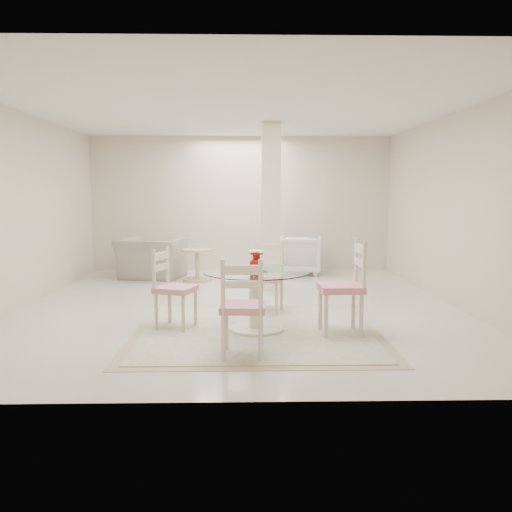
{
  "coord_description": "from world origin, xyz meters",
  "views": [
    {
      "loc": [
        0.06,
        -7.48,
        1.6
      ],
      "look_at": [
        0.2,
        -1.19,
        0.85
      ],
      "focal_mm": 38.0,
      "sensor_mm": 36.0,
      "label": 1
    }
  ],
  "objects_px": {
    "dining_chair_west": "(170,282)",
    "dining_chair_south": "(242,300)",
    "armchair_white": "(300,255)",
    "recliner_taupe": "(152,258)",
    "column": "(271,207)",
    "dining_chair_north": "(268,271)",
    "red_vase": "(256,261)",
    "dining_table": "(256,301)",
    "dining_chair_east": "(348,280)",
    "side_table": "(197,266)"
  },
  "relations": [
    {
      "from": "dining_table",
      "to": "dining_chair_west",
      "type": "xyz_separation_m",
      "value": [
        -1.0,
        0.18,
        0.19
      ]
    },
    {
      "from": "red_vase",
      "to": "dining_chair_south",
      "type": "height_order",
      "value": "dining_chair_south"
    },
    {
      "from": "dining_table",
      "to": "dining_chair_west",
      "type": "height_order",
      "value": "dining_chair_west"
    },
    {
      "from": "dining_table",
      "to": "side_table",
      "type": "relative_size",
      "value": 2.12
    },
    {
      "from": "side_table",
      "to": "red_vase",
      "type": "bearing_deg",
      "value": -74.7
    },
    {
      "from": "column",
      "to": "armchair_white",
      "type": "xyz_separation_m",
      "value": [
        0.66,
        1.69,
        -0.98
      ]
    },
    {
      "from": "dining_table",
      "to": "dining_chair_south",
      "type": "height_order",
      "value": "dining_chair_south"
    },
    {
      "from": "red_vase",
      "to": "recliner_taupe",
      "type": "bearing_deg",
      "value": 115.28
    },
    {
      "from": "dining_table",
      "to": "dining_chair_west",
      "type": "distance_m",
      "value": 1.03
    },
    {
      "from": "dining_chair_south",
      "to": "dining_chair_west",
      "type": "bearing_deg",
      "value": -51.79
    },
    {
      "from": "dining_chair_east",
      "to": "side_table",
      "type": "bearing_deg",
      "value": -153.27
    },
    {
      "from": "dining_chair_south",
      "to": "recliner_taupe",
      "type": "xyz_separation_m",
      "value": [
        -1.7,
        4.94,
        -0.2
      ]
    },
    {
      "from": "dining_chair_west",
      "to": "side_table",
      "type": "bearing_deg",
      "value": 18.61
    },
    {
      "from": "dining_chair_north",
      "to": "side_table",
      "type": "height_order",
      "value": "dining_chair_north"
    },
    {
      "from": "red_vase",
      "to": "dining_chair_west",
      "type": "distance_m",
      "value": 1.05
    },
    {
      "from": "recliner_taupe",
      "to": "armchair_white",
      "type": "relative_size",
      "value": 1.4
    },
    {
      "from": "recliner_taupe",
      "to": "column",
      "type": "bearing_deg",
      "value": 161.83
    },
    {
      "from": "dining_table",
      "to": "dining_chair_north",
      "type": "height_order",
      "value": "dining_chair_north"
    },
    {
      "from": "dining_table",
      "to": "dining_chair_east",
      "type": "xyz_separation_m",
      "value": [
        1.01,
        -0.15,
        0.27
      ]
    },
    {
      "from": "dining_chair_south",
      "to": "armchair_white",
      "type": "distance_m",
      "value": 5.5
    },
    {
      "from": "dining_chair_north",
      "to": "recliner_taupe",
      "type": "height_order",
      "value": "dining_chair_north"
    },
    {
      "from": "dining_table",
      "to": "recliner_taupe",
      "type": "bearing_deg",
      "value": 115.26
    },
    {
      "from": "dining_chair_west",
      "to": "side_table",
      "type": "relative_size",
      "value": 1.82
    },
    {
      "from": "column",
      "to": "dining_chair_north",
      "type": "distance_m",
      "value": 1.87
    },
    {
      "from": "dining_chair_east",
      "to": "dining_chair_west",
      "type": "distance_m",
      "value": 2.04
    },
    {
      "from": "armchair_white",
      "to": "dining_chair_south",
      "type": "bearing_deg",
      "value": 86.8
    },
    {
      "from": "red_vase",
      "to": "dining_chair_east",
      "type": "relative_size",
      "value": 0.21
    },
    {
      "from": "red_vase",
      "to": "dining_chair_north",
      "type": "xyz_separation_m",
      "value": [
        0.17,
        1.0,
        -0.27
      ]
    },
    {
      "from": "dining_table",
      "to": "recliner_taupe",
      "type": "height_order",
      "value": "recliner_taupe"
    },
    {
      "from": "red_vase",
      "to": "dining_chair_east",
      "type": "distance_m",
      "value": 1.04
    },
    {
      "from": "dining_table",
      "to": "red_vase",
      "type": "relative_size",
      "value": 4.93
    },
    {
      "from": "column",
      "to": "armchair_white",
      "type": "distance_m",
      "value": 2.06
    },
    {
      "from": "armchair_white",
      "to": "recliner_taupe",
      "type": "bearing_deg",
      "value": 17.46
    },
    {
      "from": "armchair_white",
      "to": "side_table",
      "type": "height_order",
      "value": "armchair_white"
    },
    {
      "from": "recliner_taupe",
      "to": "armchair_white",
      "type": "xyz_separation_m",
      "value": [
        2.81,
        0.44,
        0.0
      ]
    },
    {
      "from": "dining_chair_east",
      "to": "side_table",
      "type": "xyz_separation_m",
      "value": [
        -1.99,
        3.73,
        -0.36
      ]
    },
    {
      "from": "dining_chair_north",
      "to": "dining_chair_west",
      "type": "xyz_separation_m",
      "value": [
        -1.17,
        -0.83,
        -0.0
      ]
    },
    {
      "from": "dining_chair_east",
      "to": "dining_chair_west",
      "type": "height_order",
      "value": "dining_chair_east"
    },
    {
      "from": "recliner_taupe",
      "to": "dining_chair_west",
      "type": "bearing_deg",
      "value": 114.65
    },
    {
      "from": "dining_table",
      "to": "red_vase",
      "type": "xyz_separation_m",
      "value": [
        0.0,
        0.0,
        0.46
      ]
    },
    {
      "from": "dining_table",
      "to": "dining_chair_south",
      "type": "relative_size",
      "value": 1.13
    },
    {
      "from": "red_vase",
      "to": "armchair_white",
      "type": "height_order",
      "value": "red_vase"
    },
    {
      "from": "column",
      "to": "side_table",
      "type": "distance_m",
      "value": 1.9
    },
    {
      "from": "dining_chair_west",
      "to": "dining_chair_east",
      "type": "bearing_deg",
      "value": -80.27
    },
    {
      "from": "dining_chair_north",
      "to": "dining_chair_west",
      "type": "distance_m",
      "value": 1.44
    },
    {
      "from": "dining_chair_west",
      "to": "dining_chair_south",
      "type": "relative_size",
      "value": 0.97
    },
    {
      "from": "red_vase",
      "to": "dining_chair_west",
      "type": "bearing_deg",
      "value": 170.18
    },
    {
      "from": "dining_chair_north",
      "to": "dining_chair_south",
      "type": "relative_size",
      "value": 0.97
    },
    {
      "from": "red_vase",
      "to": "dining_chair_east",
      "type": "bearing_deg",
      "value": -8.71
    },
    {
      "from": "dining_table",
      "to": "armchair_white",
      "type": "relative_size",
      "value": 1.49
    }
  ]
}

